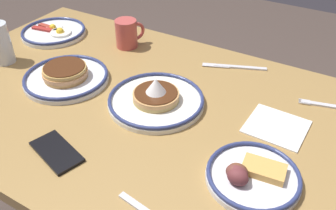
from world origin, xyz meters
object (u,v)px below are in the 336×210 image
(plate_near_main, at_px, (156,99))
(plate_center_pancakes, at_px, (54,32))
(paper_napkin, at_px, (276,127))
(butter_knife, at_px, (234,67))
(drinking_glass, at_px, (1,45))
(plate_far_side, at_px, (66,76))
(coffee_mug, at_px, (127,33))
(fork_far, at_px, (332,106))
(cell_phone, at_px, (56,152))
(plate_far_companion, at_px, (251,175))

(plate_near_main, bearing_deg, plate_center_pancakes, -17.39)
(paper_napkin, bearing_deg, butter_knife, -47.39)
(butter_knife, bearing_deg, paper_napkin, 132.61)
(drinking_glass, xyz_separation_m, butter_knife, (-0.69, -0.36, -0.06))
(paper_napkin, xyz_separation_m, butter_knife, (0.21, -0.23, 0.00))
(plate_center_pancakes, height_order, plate_far_side, plate_far_side)
(plate_center_pancakes, bearing_deg, plate_near_main, 162.61)
(coffee_mug, distance_m, paper_napkin, 0.63)
(plate_near_main, height_order, paper_napkin, plate_near_main)
(plate_near_main, distance_m, plate_center_pancakes, 0.60)
(coffee_mug, xyz_separation_m, fork_far, (-0.71, 0.01, -0.05))
(plate_center_pancakes, distance_m, plate_far_side, 0.35)
(plate_near_main, height_order, cell_phone, plate_near_main)
(plate_far_side, distance_m, drinking_glass, 0.27)
(coffee_mug, height_order, paper_napkin, coffee_mug)
(plate_near_main, bearing_deg, plate_far_side, 7.49)
(coffee_mug, bearing_deg, cell_phone, 108.05)
(plate_center_pancakes, xyz_separation_m, fork_far, (-1.01, -0.06, -0.01))
(plate_center_pancakes, height_order, fork_far, plate_center_pancakes)
(plate_far_side, xyz_separation_m, cell_phone, (-0.20, 0.25, -0.01))
(plate_far_companion, xyz_separation_m, coffee_mug, (0.61, -0.39, 0.03))
(plate_far_side, relative_size, butter_knife, 1.30)
(plate_center_pancakes, distance_m, cell_phone, 0.67)
(cell_phone, height_order, butter_knife, cell_phone)
(plate_far_side, xyz_separation_m, paper_napkin, (-0.63, -0.11, -0.02))
(coffee_mug, height_order, butter_knife, coffee_mug)
(plate_far_side, height_order, paper_napkin, plate_far_side)
(plate_center_pancakes, bearing_deg, paper_napkin, 173.17)
(plate_center_pancakes, height_order, paper_napkin, plate_center_pancakes)
(drinking_glass, bearing_deg, butter_knife, -152.44)
(cell_phone, bearing_deg, plate_far_companion, -143.84)
(plate_center_pancakes, distance_m, drinking_glass, 0.24)
(butter_knife, bearing_deg, plate_near_main, 69.03)
(paper_napkin, bearing_deg, plate_center_pancakes, -6.83)
(fork_far, bearing_deg, plate_far_side, 20.55)
(cell_phone, distance_m, fork_far, 0.76)
(plate_near_main, distance_m, drinking_glass, 0.57)
(plate_center_pancakes, height_order, cell_phone, plate_center_pancakes)
(plate_far_companion, height_order, drinking_glass, drinking_glass)
(coffee_mug, bearing_deg, drinking_glass, 46.17)
(plate_near_main, xyz_separation_m, coffee_mug, (0.28, -0.25, 0.03))
(plate_far_side, height_order, drinking_glass, drinking_glass)
(plate_near_main, bearing_deg, cell_phone, 70.97)
(coffee_mug, distance_m, cell_phone, 0.57)
(plate_far_companion, relative_size, butter_knife, 1.04)
(fork_far, xyz_separation_m, butter_knife, (0.32, -0.06, -0.00))
(drinking_glass, height_order, butter_knife, drinking_glass)
(plate_near_main, xyz_separation_m, plate_center_pancakes, (0.58, -0.18, -0.01))
(paper_napkin, bearing_deg, plate_near_main, 12.47)
(cell_phone, bearing_deg, fork_far, -118.89)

